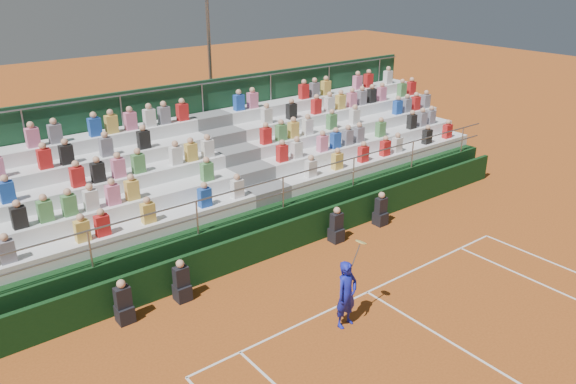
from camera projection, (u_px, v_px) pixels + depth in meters
ground at (367, 292)px, 15.16m from camera, size 90.00×90.00×0.00m
courtside_wall at (294, 234)px, 17.30m from camera, size 20.00×0.15×1.00m
line_officials at (269, 252)px, 16.27m from camera, size 9.47×0.40×1.19m
grandstand at (236, 186)px, 19.45m from camera, size 20.00×5.20×4.40m
tennis_player at (347, 294)px, 13.48m from camera, size 0.87×0.48×2.22m
floodlight_mast at (209, 44)px, 25.11m from camera, size 0.60×0.25×8.41m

